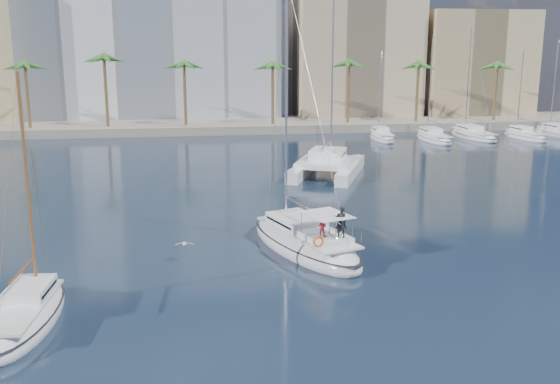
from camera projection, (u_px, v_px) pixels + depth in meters
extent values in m
plane|color=black|center=(292.00, 261.00, 35.82)|extent=(160.00, 160.00, 0.00)
cube|color=gray|center=(227.00, 125.00, 94.51)|extent=(120.00, 14.00, 1.20)
cube|color=silver|center=(147.00, 36.00, 101.40)|extent=(42.00, 16.00, 28.00)
cube|color=tan|center=(354.00, 61.00, 104.18)|extent=(20.00, 14.00, 20.00)
cube|color=tan|center=(472.00, 67.00, 105.29)|extent=(18.00, 12.00, 18.00)
cylinder|color=brown|center=(228.00, 96.00, 89.62)|extent=(0.44, 0.44, 10.50)
sphere|color=#346B27|center=(227.00, 59.00, 88.44)|extent=(3.60, 3.60, 3.60)
cylinder|color=brown|center=(452.00, 94.00, 94.40)|extent=(0.44, 0.44, 10.50)
sphere|color=#346B27|center=(454.00, 59.00, 93.22)|extent=(3.60, 3.60, 3.60)
ellipsoid|color=white|center=(304.00, 245.00, 37.66)|extent=(7.08, 11.77, 2.33)
ellipsoid|color=black|center=(305.00, 240.00, 37.59)|extent=(7.15, 11.88, 0.18)
cube|color=silver|center=(306.00, 232.00, 37.28)|extent=(5.18, 8.78, 0.12)
cube|color=white|center=(296.00, 221.00, 38.32)|extent=(3.48, 4.26, 0.60)
cube|color=black|center=(296.00, 221.00, 38.31)|extent=(3.36, 3.86, 0.14)
cylinder|color=#B7BABF|center=(286.00, 104.00, 37.85)|extent=(0.15, 0.15, 14.71)
cylinder|color=#B7BABF|center=(304.00, 205.00, 37.21)|extent=(1.60, 4.31, 0.11)
cube|color=white|center=(325.00, 237.00, 35.36)|extent=(2.94, 3.35, 0.36)
cube|color=white|center=(327.00, 215.00, 34.96)|extent=(2.94, 3.35, 0.04)
torus|color=silver|center=(336.00, 231.00, 34.28)|extent=(0.92, 0.37, 0.96)
torus|color=#F6590C|center=(319.00, 242.00, 33.35)|extent=(0.66, 0.39, 0.64)
imported|color=black|center=(341.00, 222.00, 34.47)|extent=(0.70, 0.51, 1.78)
imported|color=maroon|center=(322.00, 227.00, 34.83)|extent=(0.68, 0.64, 1.10)
ellipsoid|color=white|center=(27.00, 320.00, 27.43)|extent=(3.15, 8.20, 1.89)
ellipsoid|color=black|center=(26.00, 314.00, 27.37)|extent=(3.18, 8.28, 0.18)
cube|color=silver|center=(24.00, 306.00, 27.12)|extent=(2.27, 6.14, 0.12)
cube|color=white|center=(30.00, 290.00, 27.94)|extent=(1.90, 2.75, 0.60)
cube|color=black|center=(30.00, 290.00, 27.93)|extent=(1.90, 2.44, 0.14)
cylinder|color=brown|center=(27.00, 184.00, 27.79)|extent=(0.15, 0.15, 9.92)
cylinder|color=brown|center=(22.00, 270.00, 26.99)|extent=(0.37, 3.24, 0.11)
cube|color=white|center=(305.00, 168.00, 61.04)|extent=(5.57, 10.96, 1.10)
cube|color=white|center=(351.00, 170.00, 59.93)|extent=(5.57, 10.96, 1.10)
cube|color=white|center=(327.00, 162.00, 59.78)|extent=(7.15, 7.77, 0.50)
cube|color=white|center=(328.00, 154.00, 60.16)|extent=(4.22, 4.37, 1.00)
cube|color=black|center=(328.00, 154.00, 60.15)|extent=(4.06, 3.96, 0.18)
cylinder|color=#B7BABF|center=(332.00, 79.00, 60.18)|extent=(0.18, 0.18, 15.20)
ellipsoid|color=silver|center=(184.00, 244.00, 35.44)|extent=(0.21, 0.41, 0.19)
sphere|color=silver|center=(184.00, 243.00, 35.63)|extent=(0.11, 0.11, 0.11)
cube|color=gray|center=(179.00, 244.00, 35.40)|extent=(0.47, 0.17, 0.11)
cube|color=gray|center=(190.00, 243.00, 35.48)|extent=(0.47, 0.17, 0.11)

